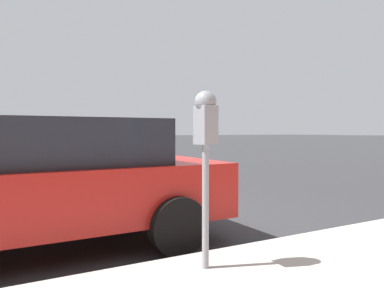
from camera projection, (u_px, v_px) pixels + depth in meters
ground_plane at (117, 220)px, 5.59m from camera, size 220.00×220.00×0.00m
parking_meter at (205, 133)px, 3.27m from camera, size 0.21×0.19×1.56m
car_red at (36, 180)px, 4.20m from camera, size 2.19×4.30×1.48m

